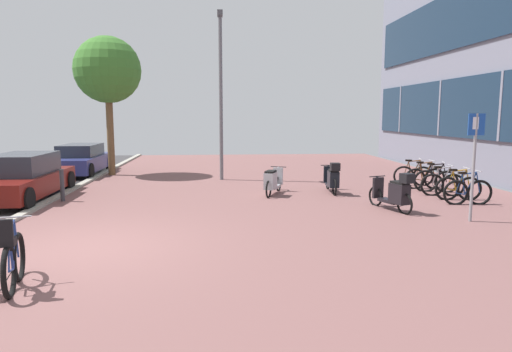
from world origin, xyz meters
TOP-DOWN VIEW (x-y plane):
  - ground at (1.43, 0.00)m, footprint 21.00×40.00m
  - bicycle_foreground at (-0.52, -1.93)m, footprint 0.59×1.43m
  - bicycle_rack_00 at (9.47, 3.42)m, footprint 1.41×0.48m
  - bicycle_rack_01 at (9.58, 4.11)m, footprint 1.39×0.48m
  - bicycle_rack_02 at (9.45, 4.81)m, footprint 1.36×0.48m
  - bicycle_rack_03 at (9.58, 5.50)m, footprint 1.35×0.56m
  - bicycle_rack_04 at (9.53, 6.19)m, footprint 1.42×0.48m
  - bicycle_rack_05 at (9.43, 6.88)m, footprint 1.36×0.50m
  - scooter_near at (4.19, 5.41)m, footprint 0.86×1.71m
  - scooter_mid at (6.14, 5.57)m, footprint 0.52×1.81m
  - scooter_far at (7.08, 2.74)m, footprint 0.79×1.68m
  - parked_car_near at (-3.34, 5.34)m, footprint 1.82×4.45m
  - parked_car_far at (-3.35, 11.18)m, footprint 1.79×4.18m
  - parking_sign at (8.43, 1.47)m, footprint 0.40×0.07m
  - lamp_post at (2.62, 8.91)m, footprint 0.20×0.52m
  - street_tree at (-1.95, 10.66)m, footprint 2.69×2.69m
  - bollard_far at (-2.05, 4.88)m, footprint 0.12×0.12m

SIDE VIEW (x-z plane):
  - ground at x=1.43m, z-range -0.09..0.04m
  - bicycle_rack_01 at x=9.58m, z-range -0.15..0.85m
  - bicycle_rack_05 at x=9.43m, z-range -0.15..0.85m
  - bicycle_rack_02 at x=9.45m, z-range -0.15..0.85m
  - bicycle_rack_00 at x=9.47m, z-range -0.15..0.85m
  - bicycle_rack_04 at x=9.53m, z-range -0.15..0.86m
  - bicycle_rack_03 at x=9.58m, z-range -0.16..0.88m
  - bicycle_foreground at x=-0.52m, z-range -0.16..0.97m
  - scooter_near at x=4.19m, z-range 0.00..0.85m
  - scooter_mid at x=6.14m, z-range -0.05..1.00m
  - bollard_far at x=-2.05m, z-range 0.00..0.94m
  - scooter_far at x=7.08m, z-range -0.06..1.02m
  - parked_car_far at x=-3.35m, z-range -0.03..1.23m
  - parked_car_near at x=-3.34m, z-range -0.05..1.31m
  - parking_sign at x=8.43m, z-range 0.30..2.83m
  - lamp_post at x=2.62m, z-range 0.32..6.65m
  - street_tree at x=-1.95m, z-range 1.45..7.12m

